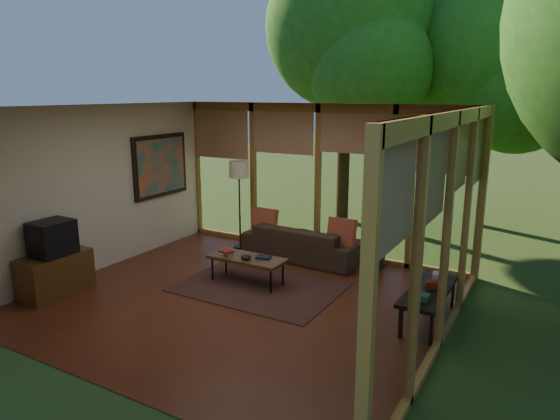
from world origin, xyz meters
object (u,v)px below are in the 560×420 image
Objects in this scene: television at (52,238)px; coffee_table at (247,259)px; floor_lamp at (239,175)px; media_cabinet at (55,274)px; sofa at (303,243)px; side_console at (422,290)px.

coffee_table is at bearing 38.19° from television.
television is 3.40m from floor_lamp.
media_cabinet is at bearing 180.00° from television.
floor_lamp is 2.10m from coffee_table.
sofa is 2.81m from side_console.
sofa reaches higher than side_console.
television is 0.39× the size of side_console.
television is (0.02, 0.00, 0.55)m from media_cabinet.
coffee_table is at bearing 37.93° from media_cabinet.
sofa is 3.99m from media_cabinet.
television reaches higher than coffee_table.
media_cabinet is at bearing -108.92° from floor_lamp.
floor_lamp is 1.38× the size of coffee_table.
media_cabinet is 0.55m from television.
television reaches higher than media_cabinet.
sofa is at bearing 52.41° from media_cabinet.
sofa is 1.50× the size of side_console.
floor_lamp is (1.09, 3.18, 1.11)m from media_cabinet.
media_cabinet is 0.61× the size of floor_lamp.
side_console is (4.87, 1.76, 0.11)m from media_cabinet.
sofa is at bearing 150.12° from side_console.
media_cabinet is at bearing -160.12° from side_console.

